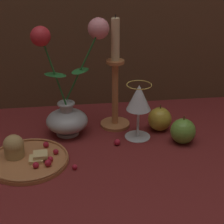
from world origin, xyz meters
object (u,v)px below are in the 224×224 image
(plate_with_pastries, at_px, (25,156))
(candlestick, at_px, (115,86))
(wine_glass, at_px, (139,100))
(apple_beside_vase, at_px, (160,119))
(apple_near_glass, at_px, (183,131))
(vase, at_px, (69,99))

(plate_with_pastries, distance_m, candlestick, 0.35)
(candlestick, bearing_deg, wine_glass, -55.22)
(plate_with_pastries, bearing_deg, wine_glass, 16.44)
(apple_beside_vase, height_order, apple_near_glass, same)
(vase, relative_size, apple_beside_vase, 4.07)
(vase, xyz_separation_m, wine_glass, (0.20, -0.05, 0.01))
(vase, distance_m, candlestick, 0.15)
(plate_with_pastries, relative_size, apple_beside_vase, 2.52)
(wine_glass, distance_m, candlestick, 0.10)
(apple_near_glass, bearing_deg, candlestick, 143.94)
(apple_beside_vase, distance_m, apple_near_glass, 0.10)
(apple_beside_vase, bearing_deg, apple_near_glass, -61.12)
(candlestick, distance_m, apple_near_glass, 0.25)
(wine_glass, height_order, candlestick, candlestick)
(candlestick, bearing_deg, plate_with_pastries, -146.30)
(plate_with_pastries, height_order, wine_glass, wine_glass)
(vase, xyz_separation_m, apple_near_glass, (0.33, -0.10, -0.08))
(vase, xyz_separation_m, apple_beside_vase, (0.28, -0.01, -0.08))
(plate_with_pastries, relative_size, wine_glass, 1.27)
(apple_beside_vase, bearing_deg, wine_glass, -154.15)
(plate_with_pastries, xyz_separation_m, apple_near_glass, (0.46, 0.05, 0.02))
(candlestick, height_order, apple_near_glass, candlestick)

